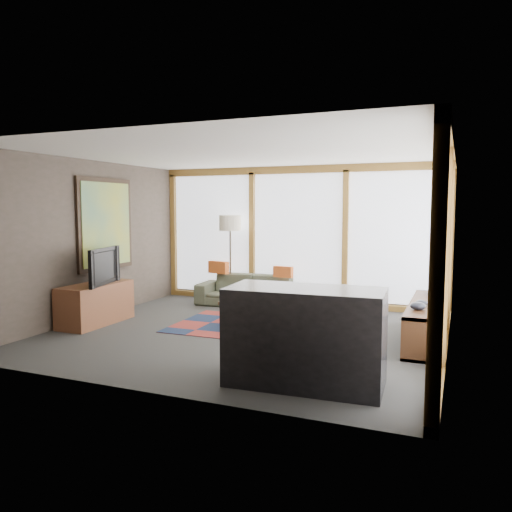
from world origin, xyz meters
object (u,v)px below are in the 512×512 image
at_px(coffee_table, 264,314).
at_px(television, 99,266).
at_px(bookshelf, 424,322).
at_px(tv_console, 96,304).
at_px(floor_lamp, 230,259).
at_px(sofa, 250,290).
at_px(bar_counter, 305,336).

xyz_separation_m(coffee_table, television, (-2.45, -0.79, 0.71)).
height_order(coffee_table, bookshelf, bookshelf).
bearing_deg(tv_console, coffee_table, 16.83).
bearing_deg(television, tv_console, 63.48).
height_order(floor_lamp, tv_console, floor_lamp).
xyz_separation_m(floor_lamp, television, (-1.10, -2.45, 0.08)).
relative_size(sofa, floor_lamp, 1.16).
bearing_deg(sofa, floor_lamp, 158.49).
xyz_separation_m(coffee_table, bar_counter, (1.29, -2.12, 0.30)).
bearing_deg(coffee_table, floor_lamp, 129.14).
bearing_deg(floor_lamp, tv_console, -116.38).
relative_size(coffee_table, bookshelf, 0.59).
distance_m(floor_lamp, coffee_table, 2.23).
bearing_deg(tv_console, sofa, 53.74).
bearing_deg(floor_lamp, bookshelf, -22.86).
height_order(sofa, television, television).
bearing_deg(floor_lamp, bar_counter, -55.11).
xyz_separation_m(sofa, floor_lamp, (-0.47, 0.15, 0.56)).
height_order(coffee_table, tv_console, tv_console).
height_order(bookshelf, television, television).
distance_m(floor_lamp, bookshelf, 4.02).
height_order(sofa, bar_counter, bar_counter).
bearing_deg(bar_counter, television, 157.07).
xyz_separation_m(coffee_table, bookshelf, (2.32, 0.11, 0.06)).
relative_size(bookshelf, tv_console, 1.69).
distance_m(tv_console, television, 0.61).
relative_size(coffee_table, bar_counter, 0.79).
height_order(coffee_table, television, television).
xyz_separation_m(television, bar_counter, (3.74, -1.33, -0.42)).
bearing_deg(bookshelf, floor_lamp, 157.14).
xyz_separation_m(bookshelf, bar_counter, (-1.03, -2.23, 0.24)).
relative_size(floor_lamp, bar_counter, 1.05).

